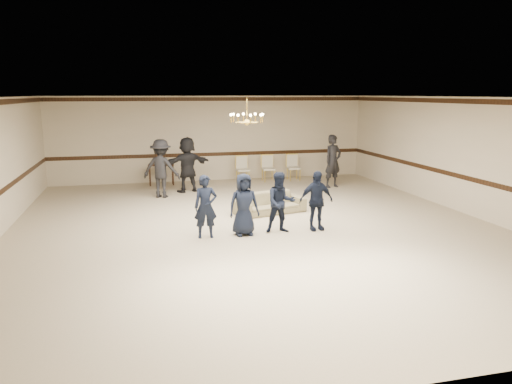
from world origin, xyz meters
TOP-DOWN VIEW (x-y plane):
  - room at (0.00, 0.00)m, footprint 12.01×14.01m
  - chair_rail at (0.00, 6.99)m, footprint 12.00×0.02m
  - crown_molding at (0.00, 6.99)m, footprint 12.00×0.02m
  - chandelier at (0.00, 1.00)m, footprint 0.94×0.94m
  - boy_a at (-1.34, -0.58)m, footprint 0.55×0.37m
  - boy_b at (-0.44, -0.58)m, footprint 0.75×0.51m
  - boy_c at (0.46, -0.58)m, footprint 0.75×0.60m
  - boy_d at (1.36, -0.58)m, footprint 0.88×0.40m
  - settee at (0.73, 1.34)m, footprint 2.10×1.23m
  - adult_left at (-2.09, 4.21)m, footprint 1.38×1.12m
  - adult_mid at (-1.19, 4.91)m, footprint 1.82×1.07m
  - adult_right at (3.91, 4.51)m, footprint 0.79×0.63m
  - banquet_chair_left at (1.01, 6.19)m, footprint 0.49×0.49m
  - banquet_chair_mid at (2.01, 6.19)m, footprint 0.51×0.51m
  - banquet_chair_right at (3.01, 6.19)m, footprint 0.51×0.51m
  - console_table at (-1.99, 6.39)m, footprint 0.95×0.46m

SIDE VIEW (x-z plane):
  - settee at x=0.73m, z-range 0.00..0.58m
  - console_table at x=-1.99m, z-range 0.00..0.78m
  - banquet_chair_left at x=1.01m, z-range 0.00..0.97m
  - banquet_chair_mid at x=2.01m, z-range 0.00..0.97m
  - banquet_chair_right at x=3.01m, z-range 0.00..0.97m
  - boy_a at x=-1.34m, z-range 0.00..1.47m
  - boy_b at x=-0.44m, z-range 0.00..1.47m
  - boy_c at x=0.46m, z-range 0.00..1.47m
  - boy_d at x=1.36m, z-range 0.00..1.47m
  - adult_left at x=-2.09m, z-range 0.00..1.87m
  - adult_mid at x=-1.19m, z-range 0.00..1.87m
  - adult_right at x=3.91m, z-range 0.00..1.87m
  - chair_rail at x=0.00m, z-range 0.93..1.07m
  - room at x=0.00m, z-range -0.01..3.20m
  - chandelier at x=0.00m, z-range 2.43..3.32m
  - crown_molding at x=0.00m, z-range 3.01..3.15m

